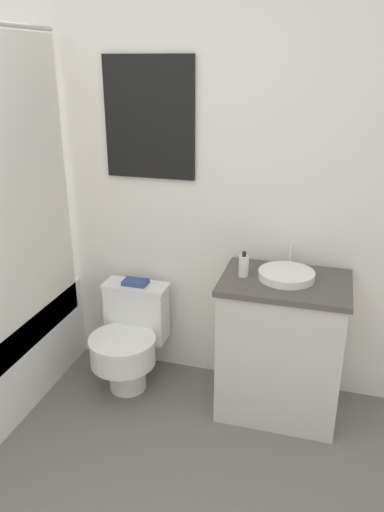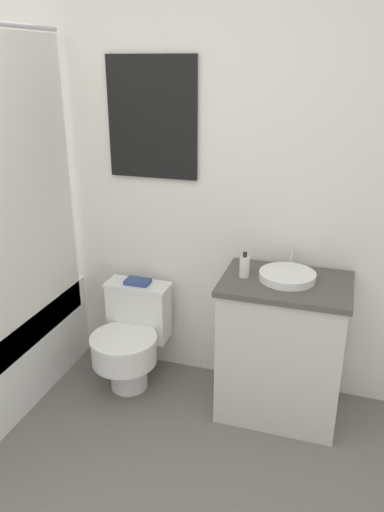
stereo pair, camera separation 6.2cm
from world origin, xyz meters
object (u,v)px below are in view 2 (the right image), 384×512
(sink, at_px, (287,276))
(toilet, at_px, (131,337))
(soap_bottle, at_px, (245,266))
(book_on_tank, at_px, (138,282))

(sink, bearing_deg, toilet, -177.84)
(toilet, distance_m, soap_bottle, 0.85)
(sink, distance_m, book_on_tank, 0.90)
(soap_bottle, bearing_deg, sink, 8.43)
(toilet, height_order, sink, sink)
(book_on_tank, bearing_deg, soap_bottle, -11.10)
(sink, bearing_deg, book_on_tank, 173.66)
(soap_bottle, bearing_deg, toilet, -179.92)
(toilet, relative_size, soap_bottle, 4.43)
(sink, height_order, book_on_tank, sink)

